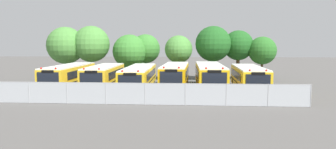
% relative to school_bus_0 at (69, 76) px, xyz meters
% --- Properties ---
extents(ground_plane, '(160.00, 160.00, 0.00)m').
position_rel_school_bus_0_xyz_m(ground_plane, '(9.28, -0.11, -1.39)').
color(ground_plane, '#514F4C').
extents(school_bus_0, '(2.65, 10.52, 2.65)m').
position_rel_school_bus_0_xyz_m(school_bus_0, '(0.00, 0.00, 0.00)').
color(school_bus_0, yellow).
rests_on(school_bus_0, ground_plane).
extents(school_bus_1, '(2.82, 9.49, 2.60)m').
position_rel_school_bus_0_xyz_m(school_bus_1, '(3.78, -0.14, -0.03)').
color(school_bus_1, yellow).
rests_on(school_bus_1, ground_plane).
extents(school_bus_2, '(2.85, 11.60, 2.50)m').
position_rel_school_bus_0_xyz_m(school_bus_2, '(7.45, 0.06, -0.07)').
color(school_bus_2, yellow).
rests_on(school_bus_2, ground_plane).
extents(school_bus_3, '(2.69, 10.02, 2.76)m').
position_rel_school_bus_0_xyz_m(school_bus_3, '(11.22, 0.10, 0.06)').
color(school_bus_3, '#EAA80C').
rests_on(school_bus_3, ground_plane).
extents(school_bus_4, '(2.75, 11.49, 2.78)m').
position_rel_school_bus_0_xyz_m(school_bus_4, '(14.75, 0.11, 0.07)').
color(school_bus_4, yellow).
rests_on(school_bus_4, ground_plane).
extents(school_bus_5, '(2.78, 9.99, 2.59)m').
position_rel_school_bus_0_xyz_m(school_bus_5, '(18.62, -0.34, -0.03)').
color(school_bus_5, yellow).
rests_on(school_bus_5, ground_plane).
extents(tree_0, '(4.90, 4.90, 6.98)m').
position_rel_school_bus_0_xyz_m(tree_0, '(-3.63, 8.17, 3.16)').
color(tree_0, '#4C3823').
rests_on(tree_0, ground_plane).
extents(tree_1, '(4.80, 4.80, 7.12)m').
position_rel_school_bus_0_xyz_m(tree_1, '(-0.49, 8.57, 3.27)').
color(tree_1, '#4C3823').
rests_on(tree_1, ground_plane).
extents(tree_2, '(4.51, 4.51, 5.99)m').
position_rel_school_bus_0_xyz_m(tree_2, '(4.66, 9.06, 2.41)').
color(tree_2, '#4C3823').
rests_on(tree_2, ground_plane).
extents(tree_3, '(3.98, 3.98, 6.06)m').
position_rel_school_bus_0_xyz_m(tree_3, '(6.65, 10.47, 2.77)').
color(tree_3, '#4C3823').
rests_on(tree_3, ground_plane).
extents(tree_4, '(3.59, 3.59, 5.84)m').
position_rel_school_bus_0_xyz_m(tree_4, '(11.16, 8.39, 2.71)').
color(tree_4, '#4C3823').
rests_on(tree_4, ground_plane).
extents(tree_5, '(4.60, 4.60, 7.05)m').
position_rel_school_bus_0_xyz_m(tree_5, '(15.76, 8.85, 3.38)').
color(tree_5, '#4C3823').
rests_on(tree_5, ground_plane).
extents(tree_6, '(3.96, 3.96, 6.53)m').
position_rel_school_bus_0_xyz_m(tree_6, '(19.10, 9.84, 3.09)').
color(tree_6, '#4C3823').
rests_on(tree_6, ground_plane).
extents(tree_7, '(3.60, 3.60, 5.68)m').
position_rel_school_bus_0_xyz_m(tree_7, '(21.87, 8.98, 2.54)').
color(tree_7, '#4C3823').
rests_on(tree_7, ground_plane).
extents(chainlink_fence, '(25.07, 0.07, 1.74)m').
position_rel_school_bus_0_xyz_m(chainlink_fence, '(9.28, -8.06, -0.49)').
color(chainlink_fence, '#9EA0A3').
rests_on(chainlink_fence, ground_plane).
extents(traffic_cone, '(0.41, 0.41, 0.54)m').
position_rel_school_bus_0_xyz_m(traffic_cone, '(5.80, -7.25, -1.12)').
color(traffic_cone, '#EA5914').
rests_on(traffic_cone, ground_plane).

